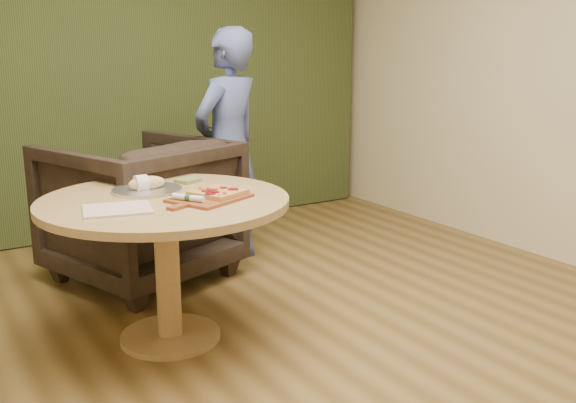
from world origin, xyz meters
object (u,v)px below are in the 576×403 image
Objects in this scene: flatbread_pizza at (218,192)px; armchair at (140,203)px; serving_tray at (147,190)px; person_standing at (228,148)px; cutlery_roll at (188,198)px; pizza_paddle at (208,198)px; pedestal_table at (166,225)px; bread_roll at (145,183)px.

flatbread_pizza is 0.29× the size of armchair.
serving_tray is 0.35× the size of armchair.
flatbread_pizza is 0.18× the size of person_standing.
cutlery_roll is 0.37m from serving_tray.
pizza_paddle is 0.30× the size of person_standing.
pizza_paddle reaches higher than pedestal_table.
pizza_paddle is 2.45× the size of bread_roll.
cutlery_roll is 1.39m from person_standing.
flatbread_pizza is at bearing -8.53° from pizza_paddle.
pizza_paddle is at bearing 69.03° from armchair.
bread_roll is at bearing 96.12° from pizza_paddle.
pedestal_table is at bearing 73.13° from cutlery_roll.
flatbread_pizza reaches higher than pedestal_table.
bread_roll is 0.85m from armchair.
flatbread_pizza is 1.50× the size of bread_roll.
armchair is 0.63× the size of person_standing.
armchair is at bearing 64.83° from pizza_paddle.
flatbread_pizza reaches higher than cutlery_roll.
flatbread_pizza is 1.27m from person_standing.
serving_tray is at bearing 69.03° from cutlery_roll.
person_standing is at bearing 23.23° from cutlery_roll.
pizza_paddle is at bearing -44.26° from pedestal_table.
cutlery_roll reaches higher than serving_tray.
pizza_paddle is 1.33× the size of serving_tray.
cutlery_roll is 0.11× the size of person_standing.
flatbread_pizza is at bearing 37.85° from person_standing.
flatbread_pizza is at bearing -52.49° from serving_tray.
armchair is at bearing 74.48° from serving_tray.
bread_roll is (-0.01, 0.00, 0.04)m from serving_tray.
pedestal_table is at bearing 147.69° from flatbread_pizza.
flatbread_pizza reaches higher than serving_tray.
bread_roll is at bearing 18.98° from person_standing.
serving_tray is at bearing 127.51° from flatbread_pizza.
armchair is at bearing 50.60° from cutlery_roll.
pizza_paddle is at bearing -60.17° from bread_roll.
pizza_paddle is 1.31m from person_standing.
armchair reaches higher than pizza_paddle.
cutlery_roll is (-0.17, -0.04, 0.00)m from flatbread_pizza.
serving_tray is 0.84m from armchair.
person_standing reaches higher than cutlery_roll.
pizza_paddle is 2.64× the size of cutlery_roll.
person_standing is (0.68, 1.12, 0.04)m from pizza_paddle.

